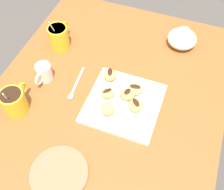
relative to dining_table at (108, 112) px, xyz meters
The scene contains 20 objects.
ground_plane 0.60m from the dining_table, ahead, with size 8.00×8.00×0.00m, color #514C47.
dining_table is the anchor object (origin of this frame).
pastry_plate_square 0.15m from the dining_table, 106.43° to the right, with size 0.26×0.26×0.02m, color white.
coffee_mug_yellow_left 0.37m from the dining_table, 121.03° to the left, with size 0.13×0.09×0.14m.
coffee_mug_yellow_right 0.38m from the dining_table, 58.22° to the left, with size 0.13×0.08×0.15m.
cream_pitcher_white 0.30m from the dining_table, 92.36° to the left, with size 0.10×0.06×0.07m.
ice_cream_bowl 0.45m from the dining_table, 29.05° to the right, with size 0.12×0.12×0.09m.
saucer_coral_left 0.36m from the dining_table, behind, with size 0.18×0.18×0.01m, color #E5704C.
loose_spoon_near_saucer 0.18m from the dining_table, 94.21° to the left, with size 0.16×0.03×0.01m.
beignet_0 0.17m from the dining_table, 92.90° to the right, with size 0.04×0.06×0.04m, color #E5B260.
chocolate_drizzle_0 0.19m from the dining_table, 92.90° to the right, with size 0.03×0.02×0.01m, color #381E11.
beignet_1 0.18m from the dining_table, 158.80° to the right, with size 0.05×0.05×0.04m, color #E5B260.
beignet_2 0.18m from the dining_table, 68.14° to the right, with size 0.06×0.05×0.03m, color #E5B260.
chocolate_drizzle_2 0.20m from the dining_table, 68.14° to the right, with size 0.04×0.02×0.01m, color #381E11.
beignet_3 0.20m from the dining_table, 104.78° to the right, with size 0.05×0.05×0.04m, color #E5B260.
chocolate_drizzle_3 0.21m from the dining_table, 104.78° to the right, with size 0.04×0.02×0.01m, color #381E11.
beignet_4 0.15m from the dining_table, 159.83° to the right, with size 0.05×0.04×0.03m, color #E5B260.
chocolate_drizzle_4 0.17m from the dining_table, 159.83° to the right, with size 0.04×0.01×0.01m, color #381E11.
beignet_5 0.17m from the dining_table, 12.51° to the left, with size 0.05×0.05×0.04m, color #E5B260.
chocolate_drizzle_5 0.19m from the dining_table, 12.51° to the left, with size 0.04×0.02×0.01m, color #381E11.
Camera 1 is at (-0.56, -0.23, 1.55)m, focal length 43.86 mm.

